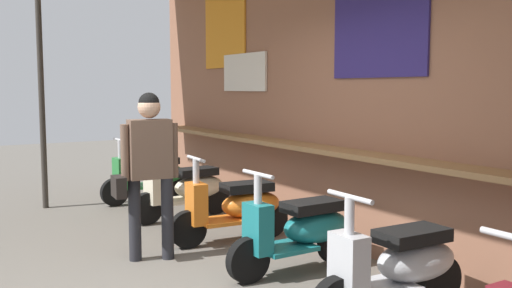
% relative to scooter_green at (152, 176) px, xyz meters
% --- Properties ---
extents(market_stall_facade, '(9.85, 2.62, 3.52)m').
position_rel_scooter_green_xyz_m(market_stall_facade, '(3.76, 0.76, 1.57)').
color(market_stall_facade, '#8C5B44').
rests_on(market_stall_facade, ground_plane).
extents(scooter_green, '(0.46, 1.40, 0.97)m').
position_rel_scooter_green_xyz_m(scooter_green, '(0.00, 0.00, 0.00)').
color(scooter_green, '#237533').
rests_on(scooter_green, ground_plane).
extents(scooter_cream, '(0.50, 1.40, 0.97)m').
position_rel_scooter_green_xyz_m(scooter_cream, '(1.27, -0.00, 0.00)').
color(scooter_cream, beige).
rests_on(scooter_cream, ground_plane).
extents(scooter_orange, '(0.50, 1.40, 0.97)m').
position_rel_scooter_green_xyz_m(scooter_orange, '(2.56, -0.00, 0.00)').
color(scooter_orange, orange).
rests_on(scooter_orange, ground_plane).
extents(scooter_teal, '(0.46, 1.40, 0.97)m').
position_rel_scooter_green_xyz_m(scooter_teal, '(3.75, 0.00, 0.00)').
color(scooter_teal, '#197075').
rests_on(scooter_teal, ground_plane).
extents(scooter_silver, '(0.46, 1.40, 0.97)m').
position_rel_scooter_green_xyz_m(scooter_silver, '(4.96, 0.00, 0.00)').
color(scooter_silver, '#B2B5BA').
rests_on(scooter_silver, ground_plane).
extents(shopper_with_handbag, '(0.27, 0.66, 1.65)m').
position_rel_scooter_green_xyz_m(shopper_with_handbag, '(2.69, -1.07, 0.61)').
color(shopper_with_handbag, '#232328').
rests_on(shopper_with_handbag, ground_plane).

